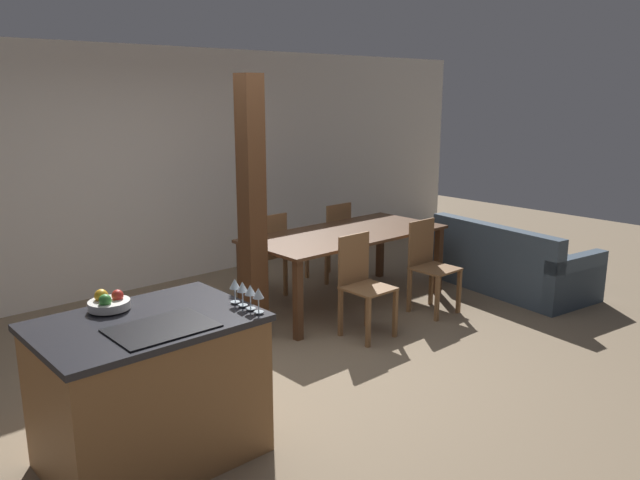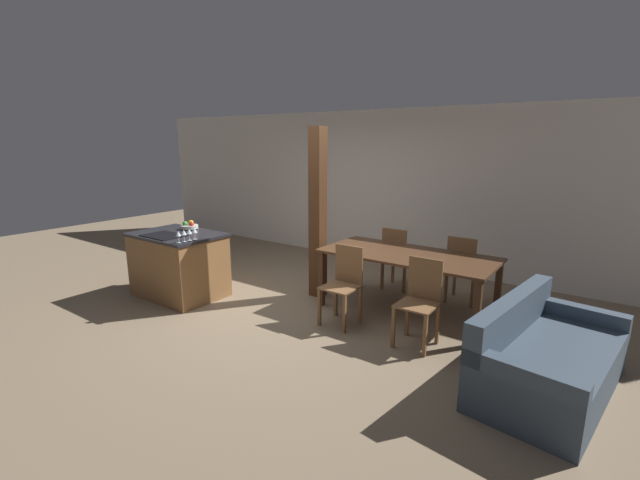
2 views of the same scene
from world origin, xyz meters
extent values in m
plane|color=#847056|center=(0.00, 0.00, 0.00)|extent=(16.00, 16.00, 0.00)
cube|color=silver|center=(0.00, 2.83, 1.35)|extent=(11.20, 0.08, 2.70)
cube|color=olive|center=(-1.37, -0.48, 0.43)|extent=(1.21, 0.85, 0.87)
cube|color=#232328|center=(-1.37, -0.48, 0.89)|extent=(1.25, 0.89, 0.04)
cube|color=black|center=(-1.37, -0.68, 0.91)|extent=(0.56, 0.40, 0.01)
cylinder|color=silver|center=(-1.46, -0.19, 0.94)|extent=(0.25, 0.25, 0.05)
sphere|color=red|center=(-1.41, -0.19, 0.99)|extent=(0.07, 0.07, 0.07)
sphere|color=gold|center=(-1.49, -0.14, 0.99)|extent=(0.08, 0.08, 0.08)
sphere|color=#3D8E38|center=(-1.50, -0.23, 0.99)|extent=(0.07, 0.07, 0.07)
cylinder|color=silver|center=(-0.82, -0.85, 0.92)|extent=(0.06, 0.06, 0.00)
cylinder|color=silver|center=(-0.82, -0.85, 0.96)|extent=(0.01, 0.01, 0.09)
cone|color=silver|center=(-0.82, -0.85, 1.04)|extent=(0.07, 0.07, 0.06)
cylinder|color=silver|center=(-0.82, -0.76, 0.92)|extent=(0.06, 0.06, 0.00)
cylinder|color=silver|center=(-0.82, -0.76, 0.96)|extent=(0.01, 0.01, 0.09)
cone|color=silver|center=(-0.82, -0.76, 1.04)|extent=(0.07, 0.07, 0.06)
cylinder|color=silver|center=(-0.82, -0.68, 0.92)|extent=(0.06, 0.06, 0.00)
cylinder|color=silver|center=(-0.82, -0.68, 0.96)|extent=(0.01, 0.01, 0.09)
cone|color=silver|center=(-0.82, -0.68, 1.04)|extent=(0.07, 0.07, 0.06)
cylinder|color=silver|center=(-0.82, -0.60, 0.92)|extent=(0.06, 0.06, 0.00)
cylinder|color=silver|center=(-0.82, -0.60, 0.96)|extent=(0.01, 0.01, 0.09)
cone|color=silver|center=(-0.82, -0.60, 1.04)|extent=(0.07, 0.07, 0.06)
cube|color=#51331E|center=(1.51, 0.82, 0.76)|extent=(2.15, 1.01, 0.03)
cube|color=#51331E|center=(0.50, 0.38, 0.37)|extent=(0.07, 0.07, 0.75)
cube|color=#51331E|center=(2.52, 0.38, 0.37)|extent=(0.07, 0.07, 0.75)
cube|color=#51331E|center=(0.50, 1.26, 0.37)|extent=(0.07, 0.07, 0.75)
cube|color=#51331E|center=(2.52, 1.26, 0.37)|extent=(0.07, 0.07, 0.75)
cube|color=brown|center=(1.02, 0.02, 0.46)|extent=(0.40, 0.40, 0.02)
cube|color=brown|center=(1.02, 0.21, 0.70)|extent=(0.38, 0.02, 0.46)
cube|color=brown|center=(0.85, -0.16, 0.23)|extent=(0.04, 0.04, 0.45)
cube|color=brown|center=(1.20, -0.16, 0.23)|extent=(0.04, 0.04, 0.45)
cube|color=brown|center=(0.85, 0.20, 0.23)|extent=(0.04, 0.04, 0.45)
cube|color=brown|center=(1.20, 0.20, 0.23)|extent=(0.04, 0.04, 0.45)
cube|color=brown|center=(1.99, 0.02, 0.46)|extent=(0.40, 0.40, 0.02)
cube|color=brown|center=(1.99, 0.21, 0.70)|extent=(0.38, 0.02, 0.46)
cube|color=brown|center=(1.82, -0.16, 0.23)|extent=(0.04, 0.04, 0.45)
cube|color=brown|center=(2.17, -0.16, 0.23)|extent=(0.04, 0.04, 0.45)
cube|color=brown|center=(1.82, 0.20, 0.23)|extent=(0.04, 0.04, 0.45)
cube|color=brown|center=(2.17, 0.20, 0.23)|extent=(0.04, 0.04, 0.45)
cube|color=brown|center=(1.02, 1.63, 0.46)|extent=(0.40, 0.40, 0.02)
cube|color=brown|center=(1.02, 1.44, 0.70)|extent=(0.38, 0.02, 0.46)
cube|color=brown|center=(1.20, 1.80, 0.23)|extent=(0.04, 0.04, 0.45)
cube|color=brown|center=(0.85, 1.80, 0.23)|extent=(0.04, 0.04, 0.45)
cube|color=brown|center=(1.20, 1.45, 0.23)|extent=(0.04, 0.04, 0.45)
cube|color=brown|center=(0.85, 1.45, 0.23)|extent=(0.04, 0.04, 0.45)
cube|color=brown|center=(1.99, 1.63, 0.46)|extent=(0.40, 0.40, 0.02)
cube|color=brown|center=(1.99, 1.44, 0.70)|extent=(0.38, 0.02, 0.46)
cube|color=brown|center=(2.17, 1.80, 0.23)|extent=(0.04, 0.04, 0.45)
cube|color=brown|center=(1.82, 1.80, 0.23)|extent=(0.04, 0.04, 0.45)
cube|color=brown|center=(2.17, 1.45, 0.23)|extent=(0.04, 0.04, 0.45)
cube|color=brown|center=(1.82, 1.45, 0.23)|extent=(0.04, 0.04, 0.45)
cube|color=#3D4C5B|center=(3.30, -0.08, 0.21)|extent=(1.11, 1.83, 0.43)
cube|color=#3D4C5B|center=(2.94, -0.04, 0.61)|extent=(0.39, 1.73, 0.36)
cube|color=#3D4C5B|center=(3.19, -0.87, 0.28)|extent=(0.89, 0.26, 0.57)
cube|color=#3D4C5B|center=(3.41, 0.70, 0.28)|extent=(0.89, 0.26, 0.57)
cube|color=#4C2D19|center=(0.22, 0.67, 1.18)|extent=(0.19, 0.19, 2.35)
camera|label=1|loc=(-2.89, -3.72, 2.20)|focal=35.00mm
camera|label=2|loc=(3.64, -4.04, 2.16)|focal=24.00mm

